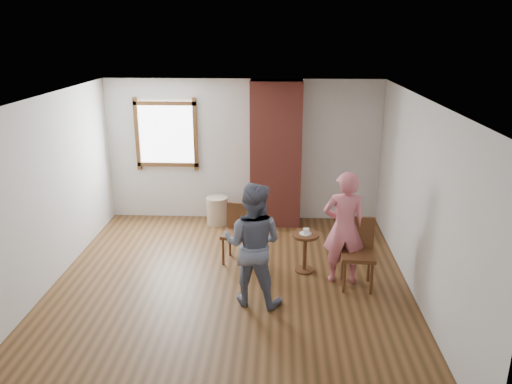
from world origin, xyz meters
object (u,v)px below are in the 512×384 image
(dining_chair_right, at_px, (358,249))
(side_table, at_px, (305,246))
(dining_chair_left, at_px, (238,229))
(stoneware_crock, at_px, (217,211))
(person_pink, at_px, (344,228))
(man, at_px, (253,244))

(dining_chair_right, distance_m, side_table, 0.81)
(dining_chair_left, relative_size, dining_chair_right, 0.92)
(stoneware_crock, bearing_deg, dining_chair_left, -71.09)
(stoneware_crock, xyz_separation_m, dining_chair_left, (0.51, -1.48, 0.25))
(dining_chair_right, distance_m, person_pink, 0.35)
(person_pink, bearing_deg, man, 26.76)
(dining_chair_left, relative_size, side_table, 1.48)
(man, distance_m, person_pink, 1.38)
(man, bearing_deg, stoneware_crock, -59.87)
(dining_chair_left, distance_m, side_table, 1.08)
(man, height_order, person_pink, man)
(stoneware_crock, xyz_separation_m, dining_chair_right, (2.22, -2.20, 0.29))
(stoneware_crock, distance_m, side_table, 2.39)
(dining_chair_left, relative_size, man, 0.54)
(dining_chair_left, height_order, person_pink, person_pink)
(person_pink, bearing_deg, side_table, -27.03)
(dining_chair_right, height_order, side_table, dining_chair_right)
(dining_chair_left, relative_size, person_pink, 0.55)
(person_pink, bearing_deg, stoneware_crock, -46.08)
(side_table, bearing_deg, dining_chair_right, -27.28)
(dining_chair_right, relative_size, side_table, 1.61)
(stoneware_crock, bearing_deg, man, -73.65)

